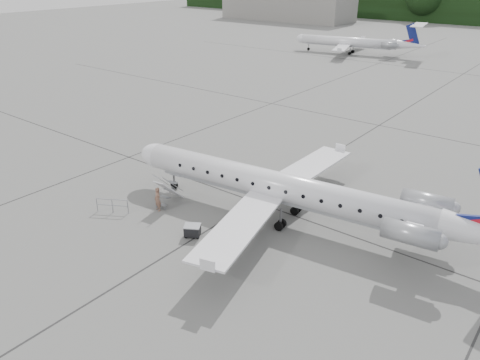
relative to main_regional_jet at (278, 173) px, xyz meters
The scene contains 8 objects.
ground 6.54m from the main_regional_jet, 59.86° to the right, with size 320.00×320.00×0.00m, color slate.
terminal_building 124.77m from the main_regional_jet, 122.58° to the left, with size 40.00×14.00×10.00m, color slate.
main_regional_jet is the anchor object (origin of this frame).
airstair 8.09m from the main_regional_jet, 157.48° to the right, with size 0.85×2.20×2.08m, color silver, non-canonical shape.
passenger 8.55m from the main_regional_jet, 149.02° to the right, with size 0.62×0.41×1.71m, color brown.
safety_railing 11.59m from the main_regional_jet, 145.57° to the right, with size 2.20×0.08×1.00m, color gray, non-canonical shape.
baggage_cart 6.60m from the main_regional_jet, 118.03° to the right, with size 0.96×0.78×0.83m, color black, non-canonical shape.
bg_regional_left 66.56m from the main_regional_jet, 112.30° to the left, with size 23.19×16.70×6.08m, color silver, non-canonical shape.
Camera 1 is at (12.33, -18.42, 15.60)m, focal length 35.00 mm.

